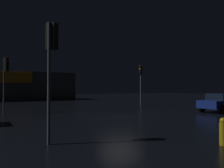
{
  "coord_description": "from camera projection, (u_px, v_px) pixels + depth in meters",
  "views": [
    {
      "loc": [
        -7.2,
        -12.69,
        1.77
      ],
      "look_at": [
        1.45,
        3.81,
        2.16
      ],
      "focal_mm": 36.01,
      "sensor_mm": 36.0,
      "label": 1
    }
  ],
  "objects": [
    {
      "name": "fire_hydrant",
      "position": [
        223.0,
        132.0,
        7.02
      ],
      "size": [
        0.22,
        0.22,
        0.86
      ],
      "color": "gold",
      "rests_on": "ground"
    },
    {
      "name": "ground_plane",
      "position": [
        120.0,
        116.0,
        14.54
      ],
      "size": [
        120.0,
        120.0,
        0.0
      ],
      "primitive_type": "plane",
      "color": "black"
    },
    {
      "name": "store_building",
      "position": [
        11.0,
        86.0,
        34.26
      ],
      "size": [
        18.05,
        7.28,
        4.26
      ],
      "color": "#4C4742",
      "rests_on": "ground"
    },
    {
      "name": "traffic_signal_cross_right",
      "position": [
        52.0,
        50.0,
        7.31
      ],
      "size": [
        0.42,
        0.42,
        3.91
      ],
      "color": "#595B60",
      "rests_on": "ground"
    },
    {
      "name": "car_far",
      "position": [
        222.0,
        102.0,
        17.19
      ],
      "size": [
        4.22,
        2.11,
        1.42
      ],
      "color": "navy",
      "rests_on": "ground"
    },
    {
      "name": "traffic_signal_cross_left",
      "position": [
        6.0,
        71.0,
        16.5
      ],
      "size": [
        0.43,
        0.41,
        4.06
      ],
      "color": "#595B60",
      "rests_on": "ground"
    },
    {
      "name": "traffic_signal_main",
      "position": [
        141.0,
        77.0,
        23.53
      ],
      "size": [
        0.42,
        0.42,
        4.28
      ],
      "color": "#595B60",
      "rests_on": "ground"
    }
  ]
}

